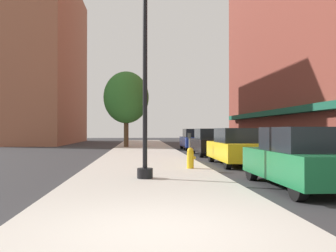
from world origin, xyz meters
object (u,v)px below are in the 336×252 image
object	(u,v)px
parking_meter_near	(189,143)
tree_near	(126,98)
car_black	(209,142)
car_blue	(194,139)
lamppost	(145,77)
fire_hydrant	(190,158)
car_yellow	(236,147)
car_green	(299,159)

from	to	relation	value
parking_meter_near	tree_near	world-z (taller)	tree_near
parking_meter_near	car_black	size ratio (longest dim) A/B	0.30
tree_near	car_blue	world-z (taller)	tree_near
tree_near	car_blue	bearing A→B (deg)	-25.01
parking_meter_near	lamppost	bearing A→B (deg)	-110.72
fire_hydrant	car_black	xyz separation A→B (m)	(2.37, 8.12, 0.29)
car_yellow	car_blue	xyz separation A→B (m)	(0.00, 12.16, 0.00)
car_blue	car_black	bearing A→B (deg)	-88.32
tree_near	car_green	bearing A→B (deg)	-75.34
car_black	car_green	bearing A→B (deg)	-88.61
parking_meter_near	car_blue	xyz separation A→B (m)	(1.95, 11.10, -0.14)
car_green	car_blue	bearing A→B (deg)	90.46
tree_near	car_yellow	distance (m)	16.10
lamppost	car_yellow	distance (m)	6.71
tree_near	car_black	distance (m)	10.93
lamppost	car_blue	xyz separation A→B (m)	(4.13, 16.87, -2.39)
tree_near	car_blue	size ratio (longest dim) A/B	1.51
car_yellow	parking_meter_near	bearing A→B (deg)	150.24
lamppost	tree_near	xyz separation A→B (m)	(-1.34, 19.42, 1.15)
lamppost	car_black	world-z (taller)	lamppost
car_black	fire_hydrant	bearing A→B (deg)	-104.89
car_black	parking_meter_near	bearing A→B (deg)	-110.37
lamppost	car_blue	size ratio (longest dim) A/B	1.37
lamppost	parking_meter_near	world-z (taller)	lamppost
lamppost	car_black	size ratio (longest dim) A/B	1.37
lamppost	car_blue	bearing A→B (deg)	76.23
car_green	car_yellow	xyz separation A→B (m)	(0.00, 6.22, 0.00)
car_yellow	car_blue	size ratio (longest dim) A/B	1.00
tree_near	parking_meter_near	bearing A→B (deg)	-75.52
tree_near	car_black	bearing A→B (deg)	-58.02
car_yellow	car_blue	bearing A→B (deg)	88.76
car_green	car_black	distance (m)	12.17
parking_meter_near	car_blue	bearing A→B (deg)	80.04
parking_meter_near	tree_near	bearing A→B (deg)	104.48
car_green	lamppost	bearing A→B (deg)	160.35
parking_meter_near	fire_hydrant	bearing A→B (deg)	-97.43
car_black	tree_near	bearing A→B (deg)	123.37
car_black	car_blue	distance (m)	6.21
lamppost	tree_near	bearing A→B (deg)	93.96
lamppost	tree_near	world-z (taller)	tree_near
lamppost	car_green	xyz separation A→B (m)	(4.13, -1.51, -2.39)
car_green	car_blue	distance (m)	18.38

